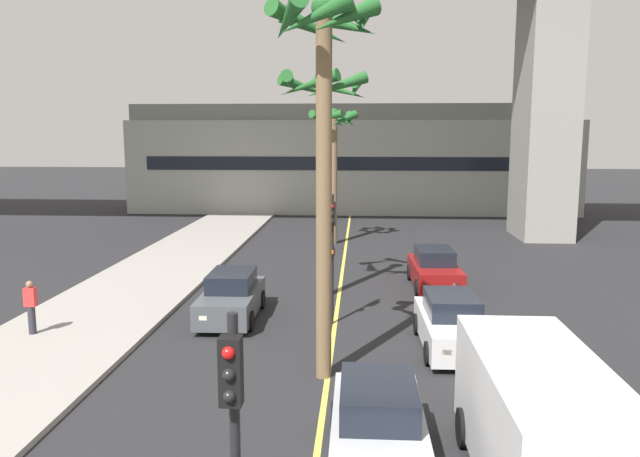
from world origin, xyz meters
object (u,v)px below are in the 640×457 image
(traffic_light_median_near, at_px, (234,446))
(palm_tree_far_median, at_px, (324,84))
(palm_tree_near_median, at_px, (333,139))
(pedestrian_mid_block, at_px, (31,306))
(car_queue_front, at_px, (452,324))
(car_queue_fourth, at_px, (434,270))
(delivery_van, at_px, (540,423))
(car_queue_third, at_px, (378,429))
(palm_tree_mid_median, at_px, (323,113))
(car_queue_second, at_px, (231,297))
(traffic_light_median_far, at_px, (332,241))

(traffic_light_median_near, height_order, palm_tree_far_median, palm_tree_far_median)
(palm_tree_near_median, relative_size, pedestrian_mid_block, 4.57)
(car_queue_front, height_order, car_queue_fourth, same)
(delivery_van, height_order, traffic_light_median_near, traffic_light_median_near)
(delivery_van, relative_size, palm_tree_near_median, 0.71)
(car_queue_third, bearing_deg, palm_tree_mid_median, 98.47)
(car_queue_third, height_order, palm_tree_near_median, palm_tree_near_median)
(car_queue_front, distance_m, palm_tree_mid_median, 9.02)
(car_queue_third, relative_size, pedestrian_mid_block, 2.54)
(car_queue_second, height_order, palm_tree_far_median, palm_tree_far_median)
(delivery_van, xyz_separation_m, traffic_light_median_far, (-3.94, 9.21, 1.43))
(traffic_light_median_far, bearing_deg, car_queue_front, -29.72)
(car_queue_second, bearing_deg, traffic_light_median_far, -7.74)
(car_queue_fourth, bearing_deg, palm_tree_near_median, 115.10)
(traffic_light_median_near, bearing_deg, car_queue_front, 69.97)
(palm_tree_far_median, bearing_deg, palm_tree_mid_median, 93.72)
(traffic_light_median_near, relative_size, palm_tree_mid_median, 0.50)
(traffic_light_median_near, distance_m, palm_tree_far_median, 9.76)
(car_queue_fourth, bearing_deg, traffic_light_median_near, -103.45)
(car_queue_front, xyz_separation_m, traffic_light_median_near, (-3.98, -10.93, 1.99))
(car_queue_second, height_order, palm_tree_near_median, palm_tree_near_median)
(pedestrian_mid_block, bearing_deg, palm_tree_mid_median, 32.14)
(car_queue_fourth, distance_m, traffic_light_median_far, 6.68)
(delivery_van, bearing_deg, palm_tree_far_median, 128.79)
(car_queue_front, distance_m, car_queue_fourth, 7.10)
(car_queue_front, height_order, pedestrian_mid_block, pedestrian_mid_block)
(car_queue_third, xyz_separation_m, car_queue_fourth, (2.58, 13.55, 0.00))
(car_queue_front, xyz_separation_m, car_queue_second, (-6.87, 2.46, 0.00))
(palm_tree_near_median, relative_size, palm_tree_mid_median, 0.89)
(palm_tree_far_median, bearing_deg, car_queue_fourth, 67.74)
(palm_tree_near_median, bearing_deg, car_queue_front, -76.00)
(palm_tree_far_median, bearing_deg, car_queue_third, -73.17)
(palm_tree_near_median, bearing_deg, car_queue_second, -100.83)
(car_queue_third, distance_m, traffic_light_median_near, 5.19)
(traffic_light_median_far, bearing_deg, car_queue_third, -81.52)
(delivery_van, relative_size, pedestrian_mid_block, 3.25)
(traffic_light_median_far, bearing_deg, palm_tree_near_median, 92.47)
(car_queue_fourth, height_order, palm_tree_far_median, palm_tree_far_median)
(traffic_light_median_far, relative_size, palm_tree_near_median, 0.57)
(palm_tree_mid_median, bearing_deg, car_queue_front, -52.96)
(car_queue_second, height_order, palm_tree_mid_median, palm_tree_mid_median)
(car_queue_front, height_order, delivery_van, delivery_van)
(traffic_light_median_near, bearing_deg, car_queue_third, 68.88)
(delivery_van, relative_size, palm_tree_far_median, 0.57)
(car_queue_third, xyz_separation_m, traffic_light_median_far, (-1.26, 8.47, 1.99))
(palm_tree_mid_median, relative_size, pedestrian_mid_block, 5.14)
(traffic_light_median_near, height_order, palm_tree_near_median, palm_tree_near_median)
(palm_tree_near_median, bearing_deg, traffic_light_median_far, -87.53)
(car_queue_second, xyz_separation_m, car_queue_third, (4.61, -8.93, 0.00))
(pedestrian_mid_block, bearing_deg, car_queue_fourth, 28.97)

